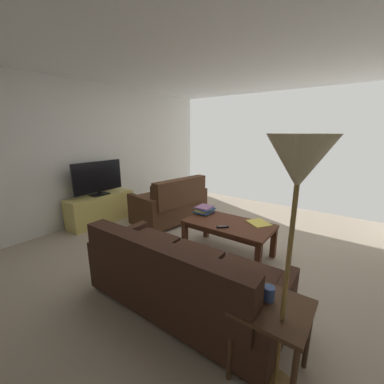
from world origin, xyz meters
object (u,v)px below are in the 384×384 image
at_px(end_table, 272,318).
at_px(loveseat_near, 171,203).
at_px(tv_stand, 101,209).
at_px(coffee_table, 228,227).
at_px(book_stack, 204,210).
at_px(sofa_main, 178,277).
at_px(floor_lamp, 297,180).
at_px(loose_magazine, 259,223).
at_px(tv_remote, 223,227).
at_px(coffee_mug, 269,293).
at_px(flat_tv, 98,178).

bearing_deg(end_table, loveseat_near, -36.00).
relative_size(loveseat_near, tv_stand, 1.14).
height_order(coffee_table, book_stack, book_stack).
bearing_deg(sofa_main, loveseat_near, -47.08).
relative_size(coffee_table, floor_lamp, 0.71).
distance_m(end_table, loose_magazine, 1.76).
height_order(sofa_main, coffee_table, sofa_main).
relative_size(sofa_main, floor_lamp, 1.15).
relative_size(tv_remote, loose_magazine, 0.51).
distance_m(tv_stand, coffee_mug, 3.67).
height_order(floor_lamp, book_stack, floor_lamp).
xyz_separation_m(tv_stand, book_stack, (-2.01, -0.48, 0.25)).
bearing_deg(tv_remote, floor_lamp, 131.71).
relative_size(coffee_mug, loose_magazine, 0.35).
relative_size(coffee_table, tv_remote, 8.04).
xyz_separation_m(book_stack, loose_magazine, (-0.84, -0.10, -0.05)).
height_order(loveseat_near, coffee_table, loveseat_near).
height_order(loveseat_near, flat_tv, flat_tv).
bearing_deg(sofa_main, flat_tv, -18.92).
distance_m(floor_lamp, coffee_mug, 0.84).
distance_m(loveseat_near, book_stack, 1.00).
distance_m(loveseat_near, floor_lamp, 3.37).
bearing_deg(tv_remote, book_stack, -33.34).
distance_m(loveseat_near, coffee_mug, 3.03).
bearing_deg(tv_stand, sofa_main, 161.07).
xyz_separation_m(sofa_main, loveseat_near, (1.58, -1.70, 0.03)).
bearing_deg(book_stack, coffee_table, 164.61).
xyz_separation_m(sofa_main, tv_remote, (0.12, -1.05, 0.13)).
relative_size(coffee_table, flat_tv, 1.22).
distance_m(end_table, book_stack, 2.17).
distance_m(coffee_table, book_stack, 0.53).
bearing_deg(end_table, coffee_mug, -38.07).
relative_size(loveseat_near, book_stack, 4.97).
relative_size(coffee_table, book_stack, 4.15).
bearing_deg(coffee_table, sofa_main, 96.26).
height_order(tv_stand, flat_tv, flat_tv).
bearing_deg(tv_stand, tv_remote, -176.68).
height_order(loveseat_near, end_table, loveseat_near).
distance_m(end_table, flat_tv, 3.73).
height_order(end_table, tv_stand, end_table).
bearing_deg(tv_remote, loveseat_near, -23.79).
bearing_deg(end_table, tv_remote, -48.44).
height_order(sofa_main, end_table, sofa_main).
bearing_deg(loveseat_near, book_stack, 162.12).
relative_size(end_table, coffee_mug, 5.54).
bearing_deg(loose_magazine, book_stack, 130.43).
bearing_deg(book_stack, sofa_main, 114.50).
distance_m(book_stack, loose_magazine, 0.84).
bearing_deg(loose_magazine, tv_stand, 135.34).
distance_m(sofa_main, coffee_mug, 0.91).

